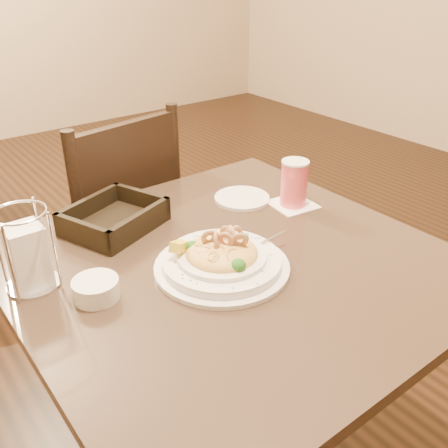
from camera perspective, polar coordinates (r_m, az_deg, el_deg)
main_table at (r=1.24m, az=0.58°, el=-13.16°), size 0.90×0.90×0.74m
dining_chair_near at (r=1.72m, az=-12.69°, el=-1.24°), size 0.49×0.49×0.93m
pasta_bowl at (r=1.05m, az=-0.25°, el=-3.93°), size 0.32×0.29×0.09m
drink_glass at (r=1.33m, az=8.00°, el=4.59°), size 0.12×0.12×0.13m
bread_basket at (r=1.25m, az=-12.40°, el=0.49°), size 0.27×0.24×0.06m
napkin_caddy at (r=1.05m, az=-21.52°, el=-3.28°), size 0.11×0.11×0.17m
side_plate at (r=1.37m, az=2.07°, el=2.96°), size 0.18×0.18×0.01m
butter_ramekin at (r=1.01m, az=-14.42°, el=-7.20°), size 0.10×0.10×0.04m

